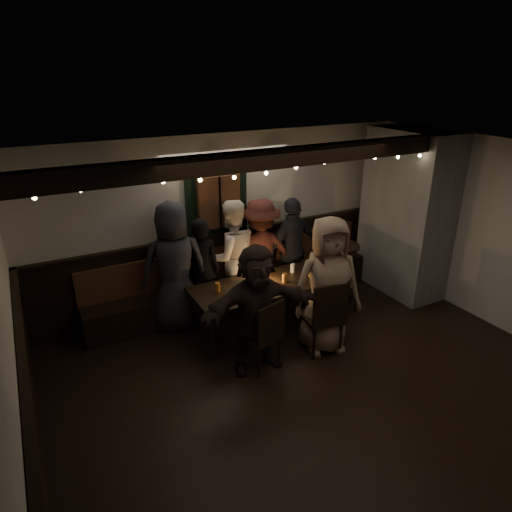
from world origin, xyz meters
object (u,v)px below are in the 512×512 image
chair_near_left (265,332)px  person_e (292,248)px  dining_table (263,288)px  person_c (231,257)px  high_top (339,265)px  chair_near_right (326,314)px  person_g (327,286)px  person_d (261,253)px  person_a (175,267)px  person_b (201,270)px  chair_end (337,280)px  person_f (256,309)px

chair_near_left → person_e: size_ratio=0.57×
chair_near_left → dining_table: bearing=62.7°
dining_table → person_e: size_ratio=1.20×
person_c → high_top: bearing=164.3°
chair_near_right → person_e: bearing=72.7°
chair_near_left → person_c: size_ratio=0.54×
person_g → dining_table: bearing=137.3°
person_d → person_g: (0.13, -1.51, 0.07)m
person_a → dining_table: bearing=157.3°
chair_near_right → person_b: 1.92m
chair_near_right → high_top: size_ratio=1.11×
high_top → person_a: 2.58m
dining_table → person_e: person_e is taller
person_d → person_e: (0.54, -0.05, -0.02)m
high_top → person_e: 0.78m
high_top → person_c: 1.72m
person_d → chair_near_right: bearing=100.5°
chair_near_left → person_b: 1.57m
chair_end → person_c: size_ratio=0.52×
person_c → person_f: person_c is taller
dining_table → chair_near_left: chair_near_left is taller
person_c → person_f: (-0.36, -1.47, -0.05)m
chair_near_left → chair_end: (1.68, 0.78, -0.02)m
high_top → person_f: (-1.99, -0.97, 0.22)m
person_a → chair_near_left: bearing=121.7°
person_a → person_b: person_a is taller
person_g → chair_near_right: bearing=-110.3°
person_f → person_c: bearing=79.8°
person_b → person_e: (1.53, -0.02, 0.05)m
dining_table → person_c: bearing=99.1°
chair_end → person_b: bearing=158.0°
person_e → person_b: bearing=-11.1°
dining_table → chair_near_left: 0.93m
person_a → person_e: size_ratio=1.13×
chair_near_right → person_d: person_d is taller
person_a → person_f: bearing=121.0°
person_b → person_f: bearing=119.2°
chair_near_left → person_e: 2.04m
chair_near_left → high_top: (1.92, 1.06, 0.06)m
high_top → person_c: person_c is taller
person_f → person_a: bearing=115.4°
person_b → chair_near_left: bearing=121.1°
chair_near_right → person_a: (-1.44, 1.52, 0.34)m
person_a → person_g: size_ratio=1.02×
person_a → person_f: person_a is taller
person_b → person_e: size_ratio=0.94×
person_c → person_e: size_ratio=1.05×
person_e → person_f: 1.99m
high_top → dining_table: bearing=-170.7°
chair_end → person_e: 0.87m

